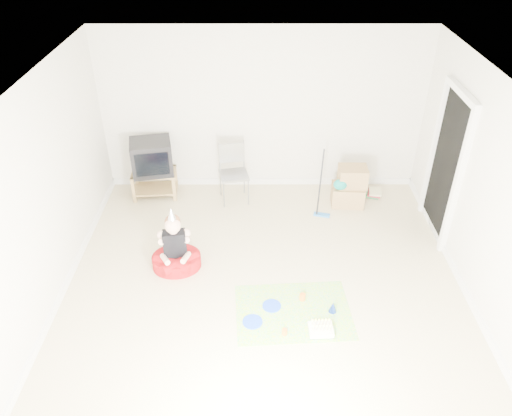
{
  "coord_description": "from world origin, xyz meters",
  "views": [
    {
      "loc": [
        -0.1,
        -4.73,
        4.32
      ],
      "look_at": [
        -0.1,
        0.4,
        0.9
      ],
      "focal_mm": 35.0,
      "sensor_mm": 36.0,
      "label": 1
    }
  ],
  "objects_px": {
    "crt_tv": "(152,157)",
    "birthday_cake": "(321,330)",
    "seated_woman": "(176,254)",
    "cardboard_boxes": "(349,187)",
    "folding_chair": "(234,175)",
    "tv_stand": "(155,181)"
  },
  "relations": [
    {
      "from": "crt_tv",
      "to": "birthday_cake",
      "type": "xyz_separation_m",
      "value": [
        2.35,
        -2.94,
        -0.66
      ]
    },
    {
      "from": "seated_woman",
      "to": "cardboard_boxes",
      "type": "bearing_deg",
      "value": 31.54
    },
    {
      "from": "crt_tv",
      "to": "folding_chair",
      "type": "bearing_deg",
      "value": -18.33
    },
    {
      "from": "folding_chair",
      "to": "crt_tv",
      "type": "bearing_deg",
      "value": 173.48
    },
    {
      "from": "folding_chair",
      "to": "cardboard_boxes",
      "type": "distance_m",
      "value": 1.8
    },
    {
      "from": "crt_tv",
      "to": "folding_chair",
      "type": "relative_size",
      "value": 0.65
    },
    {
      "from": "seated_woman",
      "to": "birthday_cake",
      "type": "height_order",
      "value": "seated_woman"
    },
    {
      "from": "tv_stand",
      "to": "cardboard_boxes",
      "type": "relative_size",
      "value": 1.15
    },
    {
      "from": "folding_chair",
      "to": "seated_woman",
      "type": "relative_size",
      "value": 1.02
    },
    {
      "from": "crt_tv",
      "to": "birthday_cake",
      "type": "bearing_deg",
      "value": -63.18
    },
    {
      "from": "seated_woman",
      "to": "birthday_cake",
      "type": "distance_m",
      "value": 2.13
    },
    {
      "from": "folding_chair",
      "to": "birthday_cake",
      "type": "distance_m",
      "value": 3.02
    },
    {
      "from": "folding_chair",
      "to": "cardboard_boxes",
      "type": "bearing_deg",
      "value": -3.29
    },
    {
      "from": "birthday_cake",
      "to": "seated_woman",
      "type": "bearing_deg",
      "value": 146.9
    },
    {
      "from": "tv_stand",
      "to": "crt_tv",
      "type": "bearing_deg",
      "value": 116.57
    },
    {
      "from": "tv_stand",
      "to": "crt_tv",
      "type": "relative_size",
      "value": 1.17
    },
    {
      "from": "folding_chair",
      "to": "seated_woman",
      "type": "distance_m",
      "value": 1.8
    },
    {
      "from": "cardboard_boxes",
      "to": "seated_woman",
      "type": "height_order",
      "value": "seated_woman"
    },
    {
      "from": "birthday_cake",
      "to": "tv_stand",
      "type": "bearing_deg",
      "value": 128.63
    },
    {
      "from": "tv_stand",
      "to": "cardboard_boxes",
      "type": "xyz_separation_m",
      "value": [
        3.07,
        -0.25,
        0.04
      ]
    },
    {
      "from": "cardboard_boxes",
      "to": "seated_woman",
      "type": "relative_size",
      "value": 0.68
    },
    {
      "from": "seated_woman",
      "to": "birthday_cake",
      "type": "relative_size",
      "value": 3.28
    }
  ]
}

